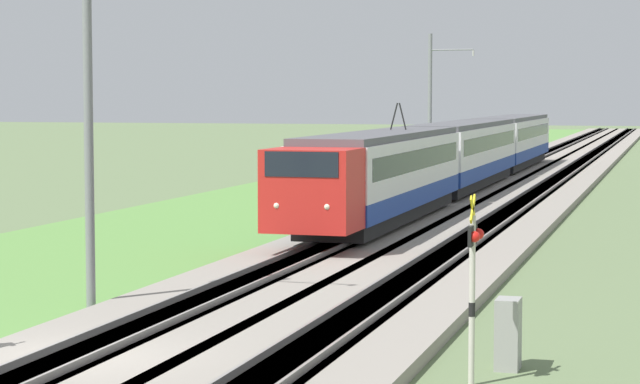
{
  "coord_description": "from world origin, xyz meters",
  "views": [
    {
      "loc": [
        -20.58,
        -10.77,
        5.14
      ],
      "look_at": [
        16.8,
        0.0,
        2.14
      ],
      "focal_mm": 70.0,
      "sensor_mm": 36.0,
      "label": 1
    }
  ],
  "objects_px": {
    "equipment_cabinet": "(508,334)",
    "catenary_mast_near": "(91,124)",
    "crossing_signal_far": "(473,270)",
    "catenary_mast_mid": "(431,109)",
    "passenger_train": "(465,151)"
  },
  "relations": [
    {
      "from": "crossing_signal_far",
      "to": "catenary_mast_mid",
      "type": "xyz_separation_m",
      "value": [
        46.58,
        9.82,
        2.36
      ]
    },
    {
      "from": "equipment_cabinet",
      "to": "catenary_mast_mid",
      "type": "bearing_deg",
      "value": 12.82
    },
    {
      "from": "catenary_mast_mid",
      "to": "equipment_cabinet",
      "type": "bearing_deg",
      "value": -167.18
    },
    {
      "from": "crossing_signal_far",
      "to": "catenary_mast_mid",
      "type": "relative_size",
      "value": 0.4
    },
    {
      "from": "equipment_cabinet",
      "to": "catenary_mast_near",
      "type": "bearing_deg",
      "value": 71.68
    },
    {
      "from": "catenary_mast_mid",
      "to": "equipment_cabinet",
      "type": "distance_m",
      "value": 46.39
    },
    {
      "from": "catenary_mast_near",
      "to": "passenger_train",
      "type": "bearing_deg",
      "value": -3.72
    },
    {
      "from": "passenger_train",
      "to": "catenary_mast_mid",
      "type": "bearing_deg",
      "value": -142.62
    },
    {
      "from": "catenary_mast_near",
      "to": "catenary_mast_mid",
      "type": "bearing_deg",
      "value": -0.0
    },
    {
      "from": "crossing_signal_far",
      "to": "catenary_mast_near",
      "type": "bearing_deg",
      "value": 153.56
    },
    {
      "from": "catenary_mast_near",
      "to": "equipment_cabinet",
      "type": "relative_size",
      "value": 6.43
    },
    {
      "from": "catenary_mast_mid",
      "to": "equipment_cabinet",
      "type": "xyz_separation_m",
      "value": [
        -45.09,
        -10.26,
        -3.76
      ]
    },
    {
      "from": "crossing_signal_far",
      "to": "equipment_cabinet",
      "type": "xyz_separation_m",
      "value": [
        1.49,
        -0.44,
        -1.4
      ]
    },
    {
      "from": "catenary_mast_mid",
      "to": "crossing_signal_far",
      "type": "bearing_deg",
      "value": -168.09
    },
    {
      "from": "catenary_mast_near",
      "to": "catenary_mast_mid",
      "type": "distance_m",
      "value": 41.69
    }
  ]
}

